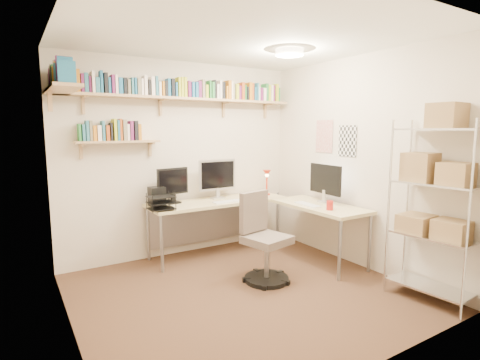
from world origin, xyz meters
name	(u,v)px	position (x,y,z in m)	size (l,w,h in m)	color
ground	(244,291)	(0.00, 0.00, 0.00)	(3.20, 3.20, 0.00)	#402F1B
room_shell	(245,139)	(0.00, 0.00, 1.55)	(3.24, 3.04, 2.52)	beige
wall_shelves	(156,96)	(-0.41, 1.30, 2.03)	(3.12, 1.09, 0.80)	tan
corner_desk	(237,203)	(0.48, 0.95, 0.71)	(2.21, 1.83, 1.24)	#D2C388
office_chair	(263,244)	(0.34, 0.15, 0.41)	(0.52, 0.52, 0.97)	black
wire_rack	(436,185)	(1.42, -1.09, 1.13)	(0.43, 0.78, 1.88)	silver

